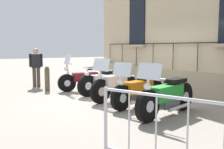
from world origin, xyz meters
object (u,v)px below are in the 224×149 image
Objects in this scene: motorcycle_maroon at (86,79)px; bollard at (47,78)px; crowd_barrier at (171,134)px; pedestrian_standing at (36,65)px; motorcycle_orange at (139,90)px; motorcycle_green at (167,97)px; motorcycle_silver at (102,82)px; motorcycle_white at (115,85)px.

bollard is (1.23, -0.71, 0.03)m from motorcycle_maroon.
pedestrian_standing reaches higher than crowd_barrier.
motorcycle_orange is 0.96× the size of motorcycle_green.
motorcycle_green is 2.94m from crowd_barrier.
bollard is at bearing -75.13° from motorcycle_green.
motorcycle_silver reaches higher than bollard.
motorcycle_green is (-0.07, 4.20, 0.03)m from motorcycle_maroon.
motorcycle_orange reaches higher than bollard.
pedestrian_standing is (-0.61, -8.17, 0.32)m from crowd_barrier.
bollard is at bearing 94.71° from pedestrian_standing.
motorcycle_white reaches higher than bollard.
motorcycle_green is at bearing 104.87° from bollard.
motorcycle_white is (0.17, 1.09, 0.05)m from motorcycle_silver.
crowd_barrier is (2.00, 2.15, 0.10)m from motorcycle_green.
motorcycle_silver is 1.03× the size of motorcycle_white.
pedestrian_standing reaches higher than bollard.
motorcycle_maroon reaches higher than motorcycle_green.
motorcycle_white is 2.11× the size of bollard.
motorcycle_white reaches higher than motorcycle_silver.
motorcycle_silver is at bearing 128.76° from bollard.
crowd_barrier reaches higher than motorcycle_silver.
motorcycle_orange is 1.08× the size of crowd_barrier.
crowd_barrier is at bearing 58.01° from motorcycle_orange.
motorcycle_orange is at bearing -121.99° from crowd_barrier.
motorcycle_orange is at bearing 99.40° from motorcycle_white.
motorcycle_green is 2.42× the size of bollard.
motorcycle_maroon is 1.09× the size of crowd_barrier.
pedestrian_standing is (1.45, -4.88, 0.44)m from motorcycle_orange.
motorcycle_green is at bearing 90.94° from motorcycle_maroon.
motorcycle_silver is at bearing -111.09° from crowd_barrier.
crowd_barrier is at bearing 66.07° from motorcycle_white.
crowd_barrier is (1.90, 4.27, 0.09)m from motorcycle_white.
motorcycle_green reaches higher than bollard.
motorcycle_maroon is at bearing -82.28° from motorcycle_silver.
motorcycle_silver is (-0.13, 0.99, -0.01)m from motorcycle_maroon.
motorcycle_orange is at bearing 109.85° from bollard.
motorcycle_maroon is at bearing -106.92° from crowd_barrier.
motorcycle_maroon reaches higher than crowd_barrier.
motorcycle_white is at bearing -80.60° from motorcycle_orange.
motorcycle_white is 3.04m from bollard.
motorcycle_silver is 2.19m from bollard.
motorcycle_orange is 3.89m from crowd_barrier.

